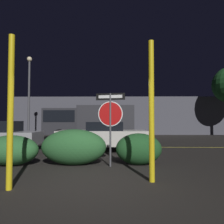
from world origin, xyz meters
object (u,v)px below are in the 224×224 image
(delivery_truck, at_px, (88,120))
(street_lamp, at_px, (29,89))
(hedge_bush_2, at_px, (74,147))
(hedge_bush_3, at_px, (139,149))
(hedge_bush_1, at_px, (11,150))
(yellow_pole_right, at_px, (151,110))
(yellow_pole_left, at_px, (10,111))
(passing_car_2, at_px, (103,136))
(stop_sign, at_px, (110,114))

(delivery_truck, xyz_separation_m, street_lamp, (-4.62, -0.54, 2.52))
(hedge_bush_2, relative_size, hedge_bush_3, 1.41)
(hedge_bush_1, xyz_separation_m, street_lamp, (-3.42, 10.01, 3.55))
(hedge_bush_3, bearing_deg, yellow_pole_right, -87.36)
(yellow_pole_left, relative_size, passing_car_2, 0.76)
(hedge_bush_2, xyz_separation_m, hedge_bush_3, (2.16, 0.04, -0.07))
(stop_sign, height_order, hedge_bush_1, stop_sign)
(yellow_pole_right, relative_size, delivery_truck, 0.48)
(yellow_pole_left, xyz_separation_m, passing_car_2, (1.65, 6.00, -0.94))
(hedge_bush_2, bearing_deg, yellow_pole_left, -108.10)
(hedge_bush_1, distance_m, street_lamp, 11.16)
(delivery_truck, bearing_deg, passing_car_2, -166.47)
(hedge_bush_2, distance_m, street_lamp, 11.85)
(yellow_pole_left, bearing_deg, yellow_pole_right, 11.78)
(yellow_pole_right, height_order, hedge_bush_1, yellow_pole_right)
(hedge_bush_1, bearing_deg, hedge_bush_2, 2.77)
(stop_sign, xyz_separation_m, delivery_truck, (-2.09, 10.71, -0.16))
(stop_sign, distance_m, delivery_truck, 10.92)
(yellow_pole_left, height_order, passing_car_2, yellow_pole_left)
(stop_sign, relative_size, hedge_bush_3, 1.54)
(yellow_pole_right, height_order, passing_car_2, yellow_pole_right)
(stop_sign, xyz_separation_m, yellow_pole_right, (1.03, -1.74, 0.03))
(yellow_pole_left, height_order, hedge_bush_2, yellow_pole_left)
(yellow_pole_left, height_order, hedge_bush_3, yellow_pole_left)
(stop_sign, bearing_deg, yellow_pole_left, -119.53)
(hedge_bush_3, bearing_deg, street_lamp, 127.78)
(yellow_pole_right, distance_m, hedge_bush_2, 3.22)
(hedge_bush_1, height_order, delivery_truck, delivery_truck)
(stop_sign, height_order, yellow_pole_right, yellow_pole_right)
(yellow_pole_left, xyz_separation_m, hedge_bush_2, (0.87, 2.66, -1.07))
(yellow_pole_right, xyz_separation_m, delivery_truck, (-3.12, 12.46, -0.19))
(hedge_bush_3, bearing_deg, delivery_truck, 106.21)
(street_lamp, bearing_deg, yellow_pole_left, -69.82)
(yellow_pole_left, distance_m, passing_car_2, 6.29)
(delivery_truck, bearing_deg, hedge_bush_1, 174.00)
(hedge_bush_1, relative_size, passing_car_2, 0.42)
(stop_sign, distance_m, passing_car_2, 3.75)
(stop_sign, xyz_separation_m, yellow_pole_left, (-2.09, -2.40, -0.02))
(yellow_pole_left, distance_m, hedge_bush_1, 3.06)
(hedge_bush_3, relative_size, street_lamp, 0.23)
(hedge_bush_2, bearing_deg, hedge_bush_1, -177.23)
(hedge_bush_1, xyz_separation_m, passing_car_2, (2.85, 3.44, 0.23))
(stop_sign, distance_m, hedge_bush_2, 1.66)
(hedge_bush_2, bearing_deg, street_lamp, 118.97)
(hedge_bush_3, bearing_deg, stop_sign, -162.09)
(passing_car_2, bearing_deg, stop_sign, -173.37)
(yellow_pole_right, bearing_deg, street_lamp, 123.02)
(passing_car_2, bearing_deg, delivery_truck, 12.64)
(yellow_pole_left, distance_m, yellow_pole_right, 3.19)
(hedge_bush_1, relative_size, hedge_bush_2, 0.84)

